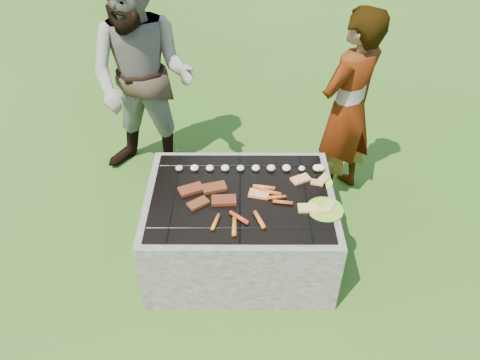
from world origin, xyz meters
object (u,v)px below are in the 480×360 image
at_px(plate_near, 325,209).
at_px(fire_pit, 240,229).
at_px(plate_far, 320,182).
at_px(bystander, 143,80).
at_px(cook, 347,110).

bearing_deg(plate_near, fire_pit, 165.55).
height_order(plate_far, bystander, bystander).
height_order(fire_pit, plate_near, plate_near).
xyz_separation_m(plate_far, plate_near, (-0.00, -0.28, -0.00)).
bearing_deg(plate_far, cook, 66.58).
bearing_deg(plate_far, fire_pit, -166.10).
distance_m(plate_far, bystander, 1.66).
bearing_deg(cook, bystander, -49.26).
bearing_deg(plate_far, plate_near, -90.14).
bearing_deg(bystander, fire_pit, -39.89).
xyz_separation_m(fire_pit, plate_near, (0.56, -0.14, 0.33)).
bearing_deg(cook, plate_near, 33.13).
relative_size(fire_pit, cook, 0.80).
height_order(plate_near, bystander, bystander).
relative_size(fire_pit, plate_near, 5.27).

